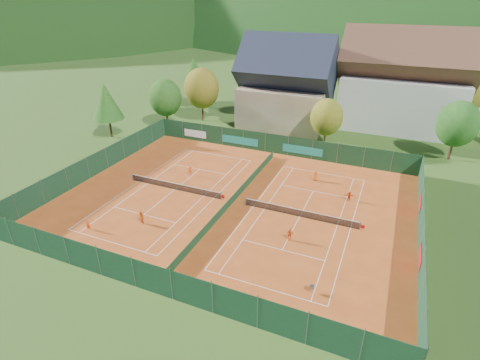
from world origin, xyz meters
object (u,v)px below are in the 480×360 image
object	(u,v)px
hotel_block_a	(403,87)
player_left_near	(88,224)
chalet	(286,88)
player_right_far_b	(349,196)
player_right_far_a	(315,176)
ball_hopper	(312,287)
player_left_far	(190,171)
player_left_mid	(141,218)
player_right_near	(290,234)

from	to	relation	value
hotel_block_a	player_left_near	world-z (taller)	hotel_block_a
chalet	player_right_far_b	size ratio (longest dim) A/B	13.13
chalet	player_right_far_a	size ratio (longest dim) A/B	11.36
player_right_far_a	ball_hopper	bearing A→B (deg)	87.03
player_left_far	hotel_block_a	bearing A→B (deg)	-119.37
player_left_mid	hotel_block_a	bearing A→B (deg)	99.99
player_left_far	player_right_far_b	xyz separation A→B (m)	(20.64, 1.42, -0.01)
player_right_far_a	player_left_far	bearing A→B (deg)	2.51
player_left_near	player_right_near	size ratio (longest dim) A/B	0.96
ball_hopper	player_left_mid	world-z (taller)	player_left_mid
hotel_block_a	player_left_mid	bearing A→B (deg)	-117.72
player_left_far	player_right_far_b	world-z (taller)	player_left_far
hotel_block_a	player_right_near	world-z (taller)	hotel_block_a
player_left_mid	player_left_far	distance (m)	12.33
chalet	player_right_far_a	bearing A→B (deg)	-63.00
player_left_far	ball_hopper	bearing A→B (deg)	151.12
hotel_block_a	ball_hopper	distance (m)	47.53
chalet	player_left_mid	world-z (taller)	chalet
player_left_mid	player_right_near	xyz separation A→B (m)	(15.27, 3.38, -0.06)
player_right_far_a	chalet	bearing A→B (deg)	-78.21
player_left_far	player_left_mid	bearing A→B (deg)	103.42
player_right_near	player_right_far_b	distance (m)	11.14
player_left_mid	player_right_far_a	xyz separation A→B (m)	(14.63, 17.32, -0.03)
player_right_far_a	player_left_near	bearing A→B (deg)	31.72
player_left_near	player_left_far	world-z (taller)	player_left_near
player_left_far	player_right_near	world-z (taller)	player_right_near
chalet	player_left_near	distance (m)	42.30
hotel_block_a	player_right_near	size ratio (longest dim) A/B	15.78
player_left_mid	player_right_far_b	size ratio (longest dim) A/B	1.21
hotel_block_a	player_right_far_b	distance (m)	31.23
hotel_block_a	ball_hopper	xyz separation A→B (m)	(-4.09, -46.86, -6.83)
player_left_near	player_right_near	bearing A→B (deg)	3.87
player_left_near	player_right_far_b	bearing A→B (deg)	20.80
chalet	ball_hopper	xyz separation A→B (m)	(14.91, -40.86, -6.07)
hotel_block_a	player_left_far	size ratio (longest dim) A/B	17.20
player_right_far_b	player_left_near	bearing A→B (deg)	21.30
ball_hopper	player_left_near	bearing A→B (deg)	-179.63
player_left_far	chalet	bearing A→B (deg)	-93.51
chalet	player_left_far	world-z (taller)	chalet
chalet	player_left_far	bearing A→B (deg)	-101.57
player_left_mid	player_left_far	xyz separation A→B (m)	(-1.15, 12.28, -0.12)
player_left_near	player_right_far_a	world-z (taller)	player_right_far_a
ball_hopper	player_left_far	distance (m)	25.23
chalet	player_right_far_a	xyz separation A→B (m)	(10.52, -20.65, -5.91)
player_left_near	player_left_far	size ratio (longest dim) A/B	1.05
player_left_near	player_right_far_b	world-z (taller)	player_left_near
chalet	player_right_near	distance (m)	36.83
player_left_near	player_right_far_b	xyz separation A→B (m)	(23.90, 16.73, -0.04)
ball_hopper	player_right_far_a	size ratio (longest dim) A/B	0.56
chalet	player_right_near	bearing A→B (deg)	-72.11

